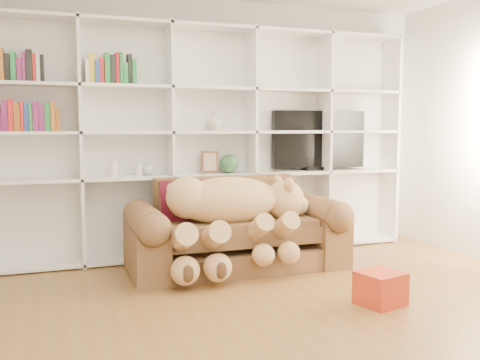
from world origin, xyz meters
name	(u,v)px	position (x,y,z in m)	size (l,w,h in m)	color
floor	(313,332)	(0.00, 0.00, 0.00)	(5.00, 5.00, 0.00)	brown
wall_back	(207,127)	(0.00, 2.50, 1.35)	(5.00, 0.02, 2.70)	silver
bookshelf	(188,132)	(-0.24, 2.36, 1.31)	(4.43, 0.35, 2.40)	white
sofa	(236,235)	(0.06, 1.71, 0.32)	(2.04, 0.88, 0.86)	brown
teddy_bear	(232,210)	(-0.04, 1.54, 0.59)	(1.49, 0.83, 0.86)	tan
throw_pillow	(182,202)	(-0.44, 1.85, 0.64)	(0.41, 0.13, 0.41)	#5B0F1C
gift_box	(380,288)	(0.75, 0.33, 0.13)	(0.31, 0.29, 0.25)	red
tv	(319,141)	(1.28, 2.35, 1.20)	(1.13, 0.18, 0.67)	black
picture_frame	(209,162)	(-0.03, 2.30, 0.99)	(0.18, 0.03, 0.23)	#53311C
green_vase	(229,164)	(0.19, 2.30, 0.97)	(0.20, 0.20, 0.20)	#305E35
figurine_tall	(114,169)	(-1.01, 2.30, 0.94)	(0.07, 0.07, 0.15)	beige
figurine_short	(139,170)	(-0.76, 2.30, 0.93)	(0.07, 0.07, 0.13)	beige
snow_globe	(149,169)	(-0.66, 2.30, 0.93)	(0.11, 0.11, 0.11)	silver
shelf_vase	(214,121)	(0.03, 2.30, 1.41)	(0.19, 0.19, 0.19)	beige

